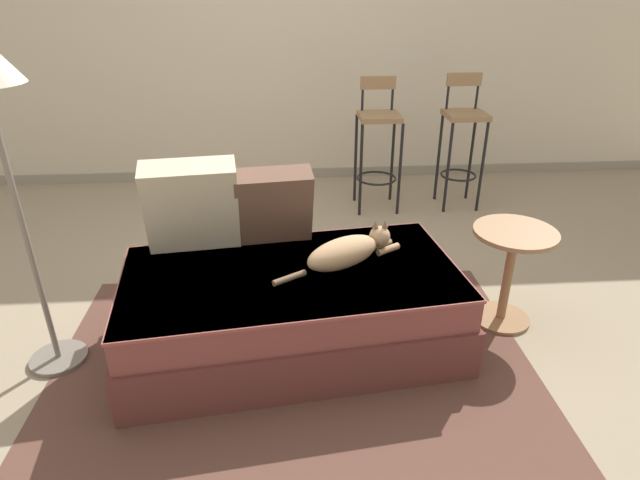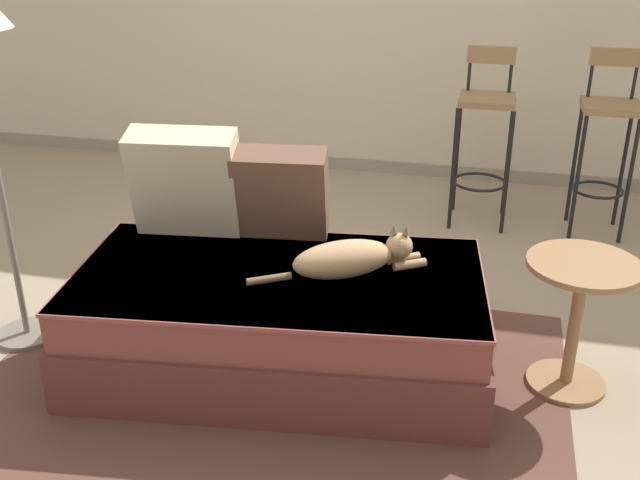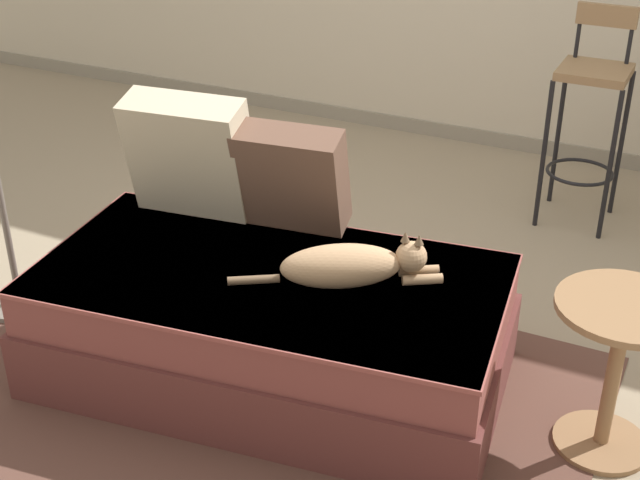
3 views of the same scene
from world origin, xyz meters
The scene contains 9 objects.
ground_plane centered at (0.00, 0.00, 0.00)m, with size 16.00×16.00×0.00m, color gray.
wall_baseboard_trim centered at (0.00, 2.20, 0.04)m, with size 8.00×0.02×0.09m, color gray.
area_rug centered at (0.00, -0.70, 0.00)m, with size 2.39×1.99×0.01m, color brown.
couch centered at (0.00, -0.40, 0.23)m, with size 1.78×1.09×0.45m.
throw_pillow_corner centered at (-0.50, -0.11, 0.70)m, with size 0.50×0.33×0.50m.
throw_pillow_middle centered at (-0.08, -0.06, 0.66)m, with size 0.43×0.30×0.43m.
cat centered at (0.29, -0.35, 0.52)m, with size 0.68×0.42×0.19m.
bar_stool_near_window centered at (0.74, 1.44, 0.60)m, with size 0.34×0.34×1.05m.
side_table centered at (1.19, -0.26, 0.37)m, with size 0.44×0.44×0.56m.
Camera 3 is at (1.35, -2.77, 2.04)m, focal length 50.00 mm.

